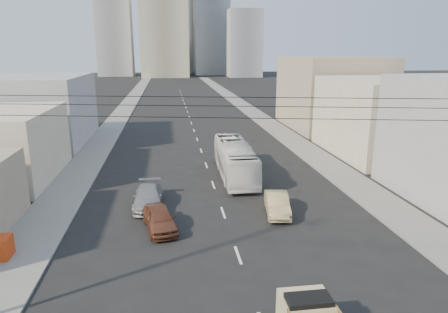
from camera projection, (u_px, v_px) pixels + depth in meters
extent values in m
cube|color=slate|center=(126.00, 107.00, 79.56)|extent=(3.50, 180.00, 0.12)
cube|color=slate|center=(242.00, 105.00, 82.73)|extent=(3.50, 180.00, 0.12)
cube|color=silver|center=(238.00, 255.00, 21.79)|extent=(0.15, 2.00, 0.01)
cube|color=silver|center=(223.00, 213.00, 27.54)|extent=(0.15, 2.00, 0.01)
cube|color=silver|center=(213.00, 185.00, 33.28)|extent=(0.15, 2.00, 0.01)
cube|color=silver|center=(206.00, 165.00, 39.03)|extent=(0.15, 2.00, 0.01)
cube|color=silver|center=(201.00, 151.00, 44.77)|extent=(0.15, 2.00, 0.01)
cube|color=silver|center=(197.00, 139.00, 50.52)|extent=(0.15, 2.00, 0.01)
cube|color=silver|center=(194.00, 130.00, 56.26)|extent=(0.15, 2.00, 0.01)
cube|color=silver|center=(191.00, 123.00, 62.01)|extent=(0.15, 2.00, 0.01)
cube|color=silver|center=(189.00, 117.00, 67.75)|extent=(0.15, 2.00, 0.01)
cube|color=silver|center=(187.00, 112.00, 73.50)|extent=(0.15, 2.00, 0.01)
cube|color=silver|center=(186.00, 107.00, 79.24)|extent=(0.15, 2.00, 0.01)
cube|color=silver|center=(185.00, 104.00, 84.99)|extent=(0.15, 2.00, 0.01)
cube|color=silver|center=(183.00, 100.00, 90.73)|extent=(0.15, 2.00, 0.01)
cube|color=silver|center=(182.00, 97.00, 96.48)|extent=(0.15, 2.00, 0.01)
cube|color=silver|center=(181.00, 95.00, 102.22)|extent=(0.15, 2.00, 0.01)
cube|color=silver|center=(181.00, 93.00, 107.97)|extent=(0.15, 2.00, 0.01)
cube|color=silver|center=(180.00, 90.00, 113.71)|extent=(0.15, 2.00, 0.01)
cube|color=black|center=(308.00, 305.00, 14.96)|extent=(1.70, 0.90, 0.70)
imported|color=silver|center=(235.00, 159.00, 35.29)|extent=(2.82, 11.11, 3.08)
imported|color=brown|center=(160.00, 219.00, 24.78)|extent=(2.49, 4.47, 1.44)
imported|color=tan|center=(277.00, 204.00, 27.25)|extent=(2.10, 4.38, 1.38)
imported|color=gray|center=(148.00, 197.00, 28.52)|extent=(2.06, 4.92, 1.42)
cylinder|color=black|center=(275.00, 98.00, 13.20)|extent=(23.01, 5.02, 0.02)
cylinder|color=black|center=(274.00, 107.00, 13.28)|extent=(23.01, 5.02, 0.02)
cylinder|color=black|center=(274.00, 118.00, 13.38)|extent=(23.01, 5.02, 0.02)
cube|color=beige|center=(386.00, 117.00, 42.55)|extent=(11.00, 14.00, 8.00)
cube|color=tan|center=(331.00, 93.00, 57.69)|extent=(12.00, 16.00, 10.00)
cube|color=#98989A|center=(34.00, 110.00, 47.83)|extent=(12.00, 16.00, 8.00)
cube|color=gray|center=(163.00, 5.00, 168.72)|extent=(20.00, 20.00, 60.00)
cube|color=gray|center=(211.00, 31.00, 188.60)|extent=(16.00, 16.00, 40.00)
cube|color=gray|center=(115.00, 37.00, 178.65)|extent=(15.00, 15.00, 34.00)
cube|color=#98989A|center=(184.00, 28.00, 200.84)|extent=(18.00, 18.00, 44.00)
cube|color=gray|center=(244.00, 44.00, 172.60)|extent=(14.00, 14.00, 28.00)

